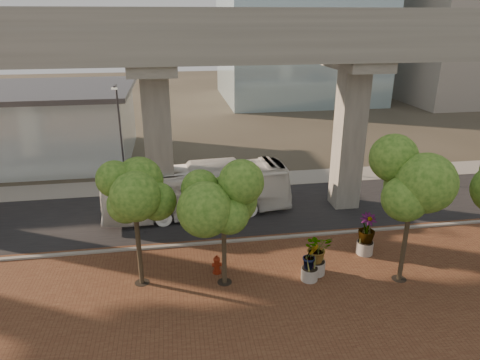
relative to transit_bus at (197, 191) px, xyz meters
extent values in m
plane|color=#343026|center=(3.81, -2.03, -1.64)|extent=(160.00, 160.00, 0.00)
cube|color=brown|center=(3.81, -10.03, -1.61)|extent=(70.00, 13.00, 0.06)
cube|color=black|center=(3.81, -0.03, -1.62)|extent=(90.00, 8.00, 0.04)
cube|color=gray|center=(3.81, -4.03, -1.56)|extent=(70.00, 0.25, 0.16)
cube|color=gray|center=(3.81, 5.47, -1.61)|extent=(90.00, 3.00, 0.06)
cube|color=gray|center=(3.81, -1.63, 8.86)|extent=(72.00, 2.40, 1.80)
cube|color=gray|center=(3.81, 1.57, 8.86)|extent=(72.00, 2.40, 1.80)
cube|color=gray|center=(3.81, -2.73, 10.26)|extent=(72.00, 0.12, 1.00)
cube|color=gray|center=(3.81, 2.67, 10.26)|extent=(72.00, 0.12, 1.00)
cube|color=gray|center=(41.81, 33.97, 10.36)|extent=(18.00, 16.00, 24.00)
imported|color=white|center=(0.00, 0.00, 0.00)|extent=(11.98, 3.70, 3.29)
cylinder|color=maroon|center=(0.46, -6.98, -1.54)|extent=(0.43, 0.43, 0.10)
cylinder|color=maroon|center=(0.46, -6.98, -1.19)|extent=(0.29, 0.29, 0.70)
sphere|color=maroon|center=(0.46, -6.98, -0.84)|extent=(0.34, 0.34, 0.34)
cylinder|color=maroon|center=(0.46, -6.98, -0.68)|extent=(0.10, 0.10, 0.12)
cylinder|color=maroon|center=(0.46, -6.98, -1.13)|extent=(0.48, 0.19, 0.19)
cylinder|color=#A39B93|center=(5.28, -7.81, -1.24)|extent=(0.88, 0.88, 0.69)
imported|color=#2A5717|center=(5.28, -7.81, -0.16)|extent=(1.96, 1.96, 1.47)
cylinder|color=#B1AA9F|center=(8.47, -6.39, -1.24)|extent=(0.88, 0.88, 0.69)
imported|color=#2A5717|center=(8.47, -6.39, -0.09)|extent=(2.16, 2.16, 1.62)
cylinder|color=#A29F93|center=(4.80, -8.28, -1.27)|extent=(0.81, 0.81, 0.63)
imported|color=#2A5717|center=(4.80, -8.28, -0.28)|extent=(1.80, 1.80, 1.35)
cylinder|color=#403524|center=(-3.18, -7.26, 0.24)|extent=(0.22, 0.22, 3.64)
cylinder|color=black|center=(-3.18, -7.26, -1.58)|extent=(0.70, 0.70, 0.01)
cylinder|color=#403524|center=(0.73, -7.85, 0.00)|extent=(0.22, 0.22, 3.17)
cylinder|color=black|center=(0.73, -7.85, -1.58)|extent=(0.70, 0.70, 0.01)
cylinder|color=#403524|center=(9.12, -8.93, 0.36)|extent=(0.22, 0.22, 3.88)
cylinder|color=black|center=(9.12, -8.93, -1.58)|extent=(0.70, 0.70, 0.01)
cylinder|color=#303035|center=(-4.99, 5.39, 2.17)|extent=(0.13, 0.13, 7.55)
cube|color=#303035|center=(-4.99, 4.91, 5.94)|extent=(0.14, 0.94, 0.14)
cube|color=silver|center=(-4.99, 4.44, 5.85)|extent=(0.38, 0.19, 0.11)
cylinder|color=#2A292E|center=(12.88, 5.01, 2.82)|extent=(0.15, 0.15, 8.86)
cube|color=#2A292E|center=(12.88, 4.46, 7.25)|extent=(0.17, 1.11, 0.17)
cube|color=silver|center=(12.88, 3.90, 7.14)|extent=(0.44, 0.22, 0.13)
camera|label=1|loc=(-1.30, -25.12, 10.32)|focal=32.00mm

